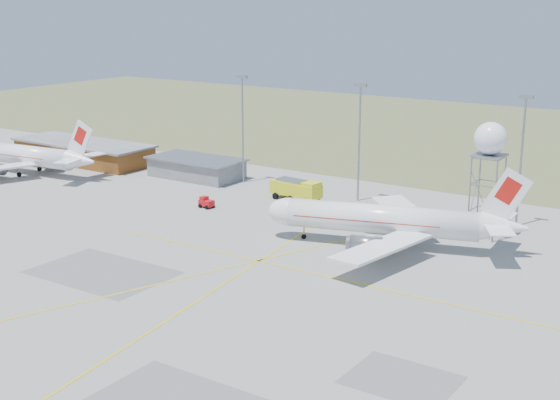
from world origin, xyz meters
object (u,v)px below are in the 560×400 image
Objects in this scene: radar_tower at (488,174)px; airliner_far at (23,155)px; airliner_main at (386,220)px; baggage_tug at (206,204)px; fire_truck at (297,191)px.

airliner_far is at bearing -173.75° from radar_tower.
airliner_main is 16.90m from radar_tower.
baggage_tug is at bearing -167.28° from radar_tower.
airliner_main is at bearing -129.97° from radar_tower.
radar_tower is at bearing -147.13° from airliner_main.
airliner_far is 59.11m from fire_truck.
airliner_far is 93.10m from radar_tower.
airliner_far is at bearing -174.99° from baggage_tug.
airliner_far is 3.63× the size of fire_truck.
baggage_tug is at bearing -123.71° from fire_truck.
radar_tower reaches higher than airliner_main.
radar_tower is at bearing 179.80° from airliner_far.
airliner_far is at bearing -18.58° from airliner_main.
airliner_far is at bearing -162.03° from fire_truck.
radar_tower is 6.78× the size of baggage_tug.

